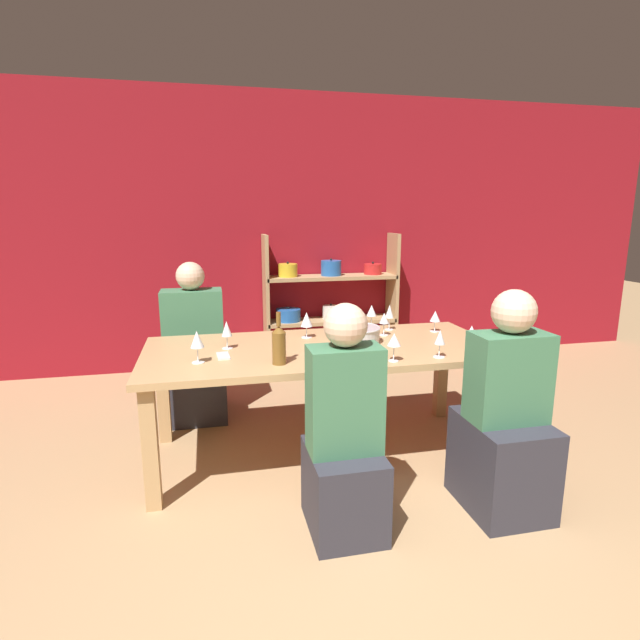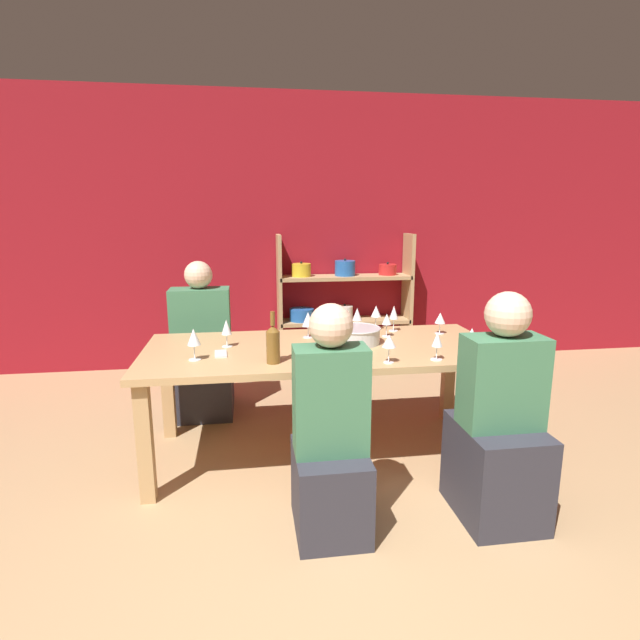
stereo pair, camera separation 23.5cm
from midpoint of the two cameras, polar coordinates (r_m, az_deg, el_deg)
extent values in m
cube|color=maroon|center=(5.09, -4.17, 9.87)|extent=(8.80, 0.06, 2.70)
cube|color=tan|center=(4.97, -3.29, 1.96)|extent=(0.04, 0.30, 1.35)
cube|color=tan|center=(5.25, 11.22, 2.30)|extent=(0.04, 0.30, 1.35)
cube|color=tan|center=(5.22, 4.05, -4.93)|extent=(1.32, 0.30, 0.04)
cylinder|color=#E0561E|center=(5.13, -0.76, -4.24)|extent=(0.16, 0.16, 0.14)
sphere|color=black|center=(5.10, -0.76, -3.38)|extent=(0.02, 0.02, 0.02)
cylinder|color=#338447|center=(5.20, 4.07, -4.13)|extent=(0.24, 0.24, 0.12)
sphere|color=black|center=(5.18, 4.08, -3.39)|extent=(0.02, 0.02, 0.02)
cylinder|color=#235BAD|center=(5.31, 8.72, -3.87)|extent=(0.21, 0.21, 0.12)
sphere|color=black|center=(5.29, 8.74, -3.11)|extent=(0.02, 0.02, 0.02)
cube|color=tan|center=(5.11, 4.13, -0.12)|extent=(1.32, 0.30, 0.04)
cylinder|color=#235BAD|center=(5.02, -0.77, 0.61)|extent=(0.24, 0.24, 0.12)
sphere|color=black|center=(5.00, -0.77, 1.43)|extent=(0.02, 0.02, 0.02)
cylinder|color=silver|center=(5.09, 4.14, 0.83)|extent=(0.17, 0.17, 0.14)
sphere|color=black|center=(5.08, 4.16, 1.73)|extent=(0.02, 0.02, 0.02)
cube|color=tan|center=(5.04, 4.21, 4.87)|extent=(1.32, 0.30, 0.04)
cylinder|color=gold|center=(4.95, -0.79, 5.72)|extent=(0.19, 0.19, 0.13)
sphere|color=black|center=(4.94, -0.79, 6.59)|extent=(0.02, 0.02, 0.02)
cylinder|color=#235BAD|center=(5.02, 4.22, 5.92)|extent=(0.20, 0.20, 0.15)
sphere|color=black|center=(5.02, 4.24, 6.91)|extent=(0.02, 0.02, 0.02)
cylinder|color=red|center=(5.14, 9.04, 5.71)|extent=(0.18, 0.18, 0.11)
sphere|color=black|center=(5.13, 9.06, 6.43)|extent=(0.02, 0.02, 0.02)
cube|color=tan|center=(3.15, 2.40, -3.42)|extent=(2.22, 0.99, 0.04)
cube|color=tan|center=(2.87, -17.14, -13.29)|extent=(0.08, 0.08, 0.69)
cube|color=tan|center=(3.26, 22.18, -10.56)|extent=(0.08, 0.08, 0.69)
cube|color=tan|center=(3.63, -15.22, -7.72)|extent=(0.08, 0.08, 0.69)
cube|color=tan|center=(3.94, 16.11, -6.18)|extent=(0.08, 0.08, 0.69)
cylinder|color=#B7BABC|center=(3.24, 6.22, -1.78)|extent=(0.31, 0.31, 0.10)
torus|color=#B7BABC|center=(3.23, 6.24, -0.96)|extent=(0.32, 0.32, 0.01)
cylinder|color=brown|center=(2.78, -2.98, -3.17)|extent=(0.08, 0.08, 0.18)
cone|color=brown|center=(2.76, -3.00, -1.00)|extent=(0.08, 0.08, 0.03)
cylinder|color=brown|center=(2.75, -3.02, 0.16)|extent=(0.03, 0.03, 0.08)
cylinder|color=white|center=(3.37, 0.63, -1.98)|extent=(0.07, 0.07, 0.00)
cylinder|color=white|center=(3.36, 0.63, -1.33)|extent=(0.01, 0.01, 0.07)
cone|color=white|center=(3.34, 0.64, 0.09)|extent=(0.08, 0.08, 0.10)
cylinder|color=maroon|center=(3.35, 0.63, -0.33)|extent=(0.04, 0.04, 0.04)
cylinder|color=white|center=(3.17, -8.49, -3.02)|extent=(0.07, 0.07, 0.00)
cylinder|color=white|center=(3.16, -8.51, -2.32)|extent=(0.01, 0.01, 0.08)
cone|color=white|center=(3.14, -8.56, -0.81)|extent=(0.06, 0.06, 0.09)
cylinder|color=maroon|center=(3.15, -8.55, -1.24)|extent=(0.04, 0.04, 0.04)
cylinder|color=white|center=(3.61, 10.23, -1.23)|extent=(0.06, 0.06, 0.00)
cylinder|color=white|center=(3.60, 10.26, -0.54)|extent=(0.01, 0.01, 0.09)
cone|color=white|center=(3.58, 10.31, 0.86)|extent=(0.06, 0.06, 0.09)
cylinder|color=white|center=(3.57, 6.12, -1.23)|extent=(0.06, 0.06, 0.00)
cylinder|color=white|center=(3.57, 6.14, -0.63)|extent=(0.01, 0.01, 0.07)
cone|color=white|center=(3.55, 6.17, 0.65)|extent=(0.07, 0.07, 0.09)
cylinder|color=white|center=(2.85, 10.19, -4.82)|extent=(0.06, 0.06, 0.00)
cylinder|color=white|center=(2.84, 10.22, -3.93)|extent=(0.01, 0.01, 0.09)
cone|color=white|center=(2.82, 10.28, -2.39)|extent=(0.08, 0.08, 0.07)
cylinder|color=white|center=(2.92, -11.89, -4.48)|extent=(0.07, 0.07, 0.00)
cylinder|color=white|center=(2.91, -11.93, -3.64)|extent=(0.01, 0.01, 0.08)
cone|color=white|center=(2.89, -12.00, -1.92)|extent=(0.08, 0.08, 0.10)
cylinder|color=white|center=(3.44, 9.53, -1.86)|extent=(0.06, 0.06, 0.00)
cylinder|color=white|center=(3.43, 9.55, -1.17)|extent=(0.01, 0.01, 0.08)
cone|color=white|center=(3.42, 9.60, 0.08)|extent=(0.07, 0.07, 0.07)
cylinder|color=beige|center=(3.42, 9.59, -0.20)|extent=(0.04, 0.04, 0.03)
cylinder|color=white|center=(3.64, 8.22, -1.05)|extent=(0.06, 0.06, 0.00)
cylinder|color=white|center=(3.63, 8.24, -0.33)|extent=(0.01, 0.01, 0.09)
cone|color=white|center=(3.61, 8.28, 0.99)|extent=(0.07, 0.07, 0.08)
cylinder|color=maroon|center=(3.62, 8.27, 0.68)|extent=(0.04, 0.04, 0.03)
cylinder|color=white|center=(2.97, 15.38, -4.39)|extent=(0.07, 0.07, 0.00)
cylinder|color=white|center=(2.96, 15.42, -3.65)|extent=(0.01, 0.01, 0.08)
cone|color=white|center=(2.94, 15.51, -2.15)|extent=(0.06, 0.06, 0.08)
cylinder|color=maroon|center=(2.94, 15.48, -2.55)|extent=(0.03, 0.03, 0.03)
cylinder|color=white|center=(3.13, 18.90, -3.77)|extent=(0.06, 0.06, 0.00)
cylinder|color=white|center=(3.12, 18.95, -3.00)|extent=(0.01, 0.01, 0.08)
cone|color=white|center=(3.10, 19.05, -1.59)|extent=(0.07, 0.07, 0.08)
cylinder|color=white|center=(3.60, 15.32, -1.50)|extent=(0.07, 0.07, 0.00)
cylinder|color=white|center=(3.59, 15.35, -0.92)|extent=(0.01, 0.01, 0.07)
cone|color=white|center=(3.58, 15.41, 0.21)|extent=(0.07, 0.07, 0.07)
cube|color=silver|center=(3.00, -9.09, -3.86)|extent=(0.08, 0.15, 0.01)
cube|color=#2D2D38|center=(2.88, 21.72, -15.71)|extent=(0.39, 0.49, 0.50)
cube|color=#3D7551|center=(2.69, 22.52, -6.59)|extent=(0.39, 0.22, 0.47)
sphere|color=beige|center=(2.61, 23.13, 0.59)|extent=(0.22, 0.22, 0.22)
cube|color=#2D2D38|center=(4.06, -11.50, -7.37)|extent=(0.45, 0.56, 0.42)
cube|color=#3D7551|center=(3.93, -11.80, -0.56)|extent=(0.45, 0.25, 0.57)
sphere|color=beige|center=(3.86, -12.05, 5.06)|extent=(0.21, 0.21, 0.21)
cube|color=#2D2D38|center=(2.61, 3.89, -18.86)|extent=(0.35, 0.44, 0.42)
cube|color=#3D7551|center=(2.40, 4.06, -9.18)|extent=(0.35, 0.19, 0.52)
sphere|color=beige|center=(2.29, 4.19, -0.66)|extent=(0.21, 0.21, 0.21)
camera|label=1|loc=(0.12, -87.90, 0.45)|focal=28.00mm
camera|label=2|loc=(0.12, 92.10, -0.45)|focal=28.00mm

